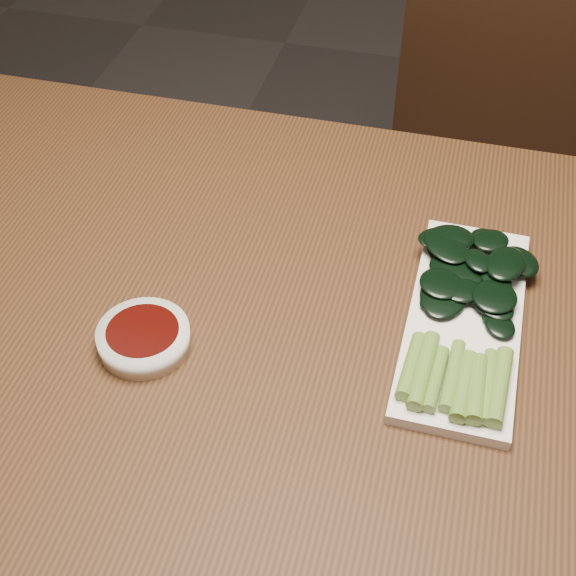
# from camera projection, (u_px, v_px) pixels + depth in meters

# --- Properties ---
(table) EXTENTS (1.40, 0.80, 0.75)m
(table) POSITION_uv_depth(u_px,v_px,m) (308.00, 358.00, 0.96)
(table) COLOR #402512
(table) RESTS_ON ground
(chair_far) EXTENTS (0.46, 0.46, 0.89)m
(chair_far) POSITION_uv_depth(u_px,v_px,m) (474.00, 170.00, 1.55)
(chair_far) COLOR black
(chair_far) RESTS_ON ground
(sauce_bowl) EXTENTS (0.10, 0.10, 0.03)m
(sauce_bowl) POSITION_uv_depth(u_px,v_px,m) (144.00, 337.00, 0.87)
(sauce_bowl) COLOR white
(sauce_bowl) RESTS_ON table
(serving_plate) EXTENTS (0.13, 0.32, 0.01)m
(serving_plate) POSITION_uv_depth(u_px,v_px,m) (464.00, 321.00, 0.90)
(serving_plate) COLOR white
(serving_plate) RESTS_ON table
(gai_lan) EXTENTS (0.16, 0.30, 0.03)m
(gai_lan) POSITION_uv_depth(u_px,v_px,m) (466.00, 303.00, 0.90)
(gai_lan) COLOR olive
(gai_lan) RESTS_ON serving_plate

